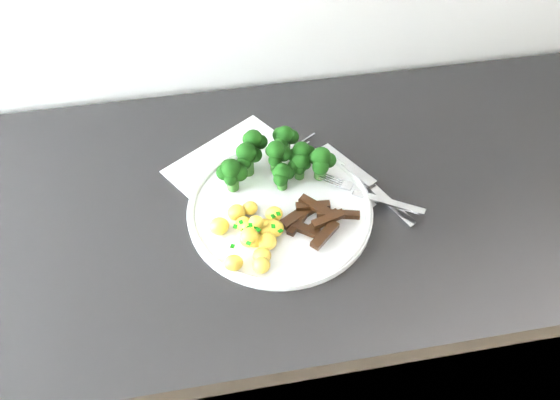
{
  "coord_description": "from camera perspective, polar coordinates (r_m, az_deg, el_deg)",
  "views": [
    {
      "loc": [
        -0.25,
        1.06,
        1.63
      ],
      "look_at": [
        -0.15,
        1.64,
        0.95
      ],
      "focal_mm": 35.62,
      "sensor_mm": 36.0,
      "label": 1
    }
  ],
  "objects": [
    {
      "name": "fork",
      "position": [
        0.93,
        9.56,
        0.39
      ],
      "size": [
        0.16,
        0.12,
        0.02
      ],
      "color": "#BCBBC0",
      "rests_on": "plate"
    },
    {
      "name": "beef_strips",
      "position": [
        0.88,
        3.47,
        -1.87
      ],
      "size": [
        0.13,
        0.11,
        0.03
      ],
      "color": "black",
      "rests_on": "plate"
    },
    {
      "name": "counter",
      "position": [
        1.33,
        3.91,
        -12.62
      ],
      "size": [
        2.45,
        0.61,
        0.92
      ],
      "color": "black",
      "rests_on": "ground"
    },
    {
      "name": "potatoes",
      "position": [
        0.86,
        -2.86,
        -3.38
      ],
      "size": [
        0.12,
        0.14,
        0.04
      ],
      "color": "#FFCB4D",
      "rests_on": "plate"
    },
    {
      "name": "plate",
      "position": [
        0.91,
        0.0,
        -0.88
      ],
      "size": [
        0.31,
        0.31,
        0.02
      ],
      "color": "white",
      "rests_on": "counter"
    },
    {
      "name": "recipe_paper",
      "position": [
        0.95,
        -1.52,
        1.3
      ],
      "size": [
        0.35,
        0.38,
        0.0
      ],
      "color": "silver",
      "rests_on": "counter"
    },
    {
      "name": "knife",
      "position": [
        0.95,
        10.0,
        0.67
      ],
      "size": [
        0.12,
        0.21,
        0.02
      ],
      "color": "#BCBBC0",
      "rests_on": "plate"
    },
    {
      "name": "broccoli",
      "position": [
        0.93,
        -0.48,
        4.42
      ],
      "size": [
        0.2,
        0.12,
        0.07
      ],
      "color": "#2C5F1E",
      "rests_on": "plate"
    }
  ]
}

